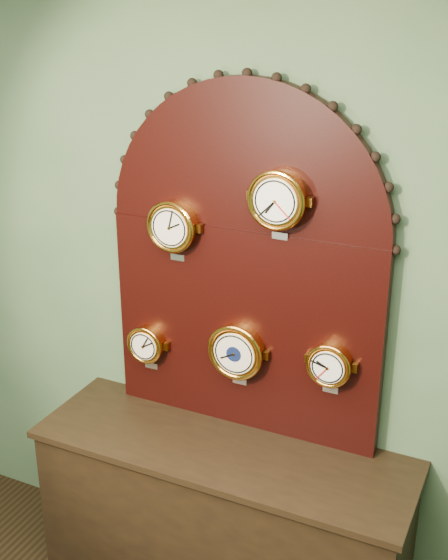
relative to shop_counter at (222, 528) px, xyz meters
The scene contains 8 objects.
wall_back 1.04m from the shop_counter, 90.00° to the left, with size 4.00×4.00×0.00m, color #456041.
shop_counter is the anchor object (origin of this frame).
display_board 1.25m from the shop_counter, 90.00° to the left, with size 1.26×0.06×1.53m.
roman_clock 1.36m from the shop_counter, 152.62° to the left, with size 0.22×0.08×0.27m.
arabic_clock 1.50m from the shop_counter, 43.32° to the left, with size 0.24×0.08×0.29m.
hygrometer 0.89m from the shop_counter, 160.98° to the left, with size 0.18×0.08×0.23m.
barometer 0.82m from the shop_counter, 91.10° to the left, with size 0.25×0.08×0.30m.
tide_clock 0.94m from the shop_counter, 20.98° to the left, with size 0.19×0.08×0.24m.
Camera 1 is at (1.10, -0.06, 2.59)m, focal length 45.58 mm.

